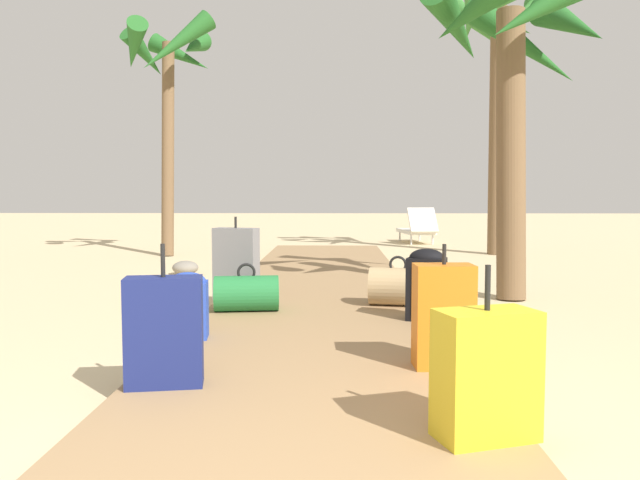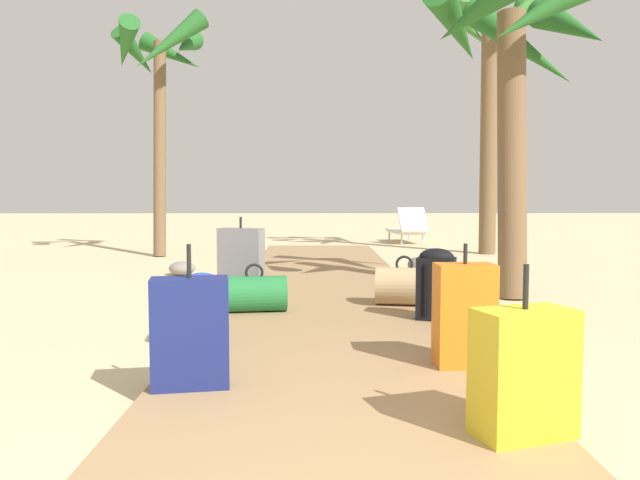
{
  "view_description": "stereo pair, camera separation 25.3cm",
  "coord_description": "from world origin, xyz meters",
  "px_view_note": "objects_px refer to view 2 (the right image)",
  "views": [
    {
      "loc": [
        0.15,
        -1.6,
        1.11
      ],
      "look_at": [
        -0.03,
        5.94,
        0.55
      ],
      "focal_mm": 34.86,
      "sensor_mm": 36.0,
      "label": 1
    },
    {
      "loc": [
        -0.1,
        -1.6,
        1.11
      ],
      "look_at": [
        -0.03,
        5.94,
        0.55
      ],
      "focal_mm": 34.86,
      "sensor_mm": 36.0,
      "label": 2
    }
  ],
  "objects_px": {
    "suitcase_orange": "(464,315)",
    "duffel_bag_tan": "(404,286)",
    "suitcase_grey": "(241,264)",
    "suitcase_navy": "(190,333)",
    "palm_tree_far_right": "(494,50)",
    "suitcase_yellow": "(524,373)",
    "palm_tree_near_right": "(514,58)",
    "backpack_blue": "(202,304)",
    "palm_tree_far_left": "(159,68)",
    "backpack_black": "(436,282)",
    "duffel_bag_green": "(254,294)",
    "lounge_chair": "(407,229)"
  },
  "relations": [
    {
      "from": "backpack_black",
      "to": "palm_tree_far_left",
      "type": "bearing_deg",
      "value": 121.44
    },
    {
      "from": "palm_tree_near_right",
      "to": "palm_tree_far_right",
      "type": "height_order",
      "value": "palm_tree_far_right"
    },
    {
      "from": "palm_tree_near_right",
      "to": "suitcase_navy",
      "type": "bearing_deg",
      "value": -129.04
    },
    {
      "from": "backpack_blue",
      "to": "suitcase_grey",
      "type": "bearing_deg",
      "value": 86.95
    },
    {
      "from": "suitcase_grey",
      "to": "palm_tree_near_right",
      "type": "xyz_separation_m",
      "value": [
        2.84,
        0.72,
        2.12
      ]
    },
    {
      "from": "palm_tree_far_right",
      "to": "duffel_bag_green",
      "type": "bearing_deg",
      "value": -122.09
    },
    {
      "from": "suitcase_orange",
      "to": "suitcase_grey",
      "type": "xyz_separation_m",
      "value": [
        -1.6,
        2.32,
        0.04
      ]
    },
    {
      "from": "backpack_blue",
      "to": "palm_tree_near_right",
      "type": "distance_m",
      "value": 4.35
    },
    {
      "from": "suitcase_orange",
      "to": "palm_tree_far_right",
      "type": "relative_size",
      "value": 0.15
    },
    {
      "from": "backpack_blue",
      "to": "palm_tree_near_right",
      "type": "xyz_separation_m",
      "value": [
        2.92,
        2.34,
        2.23
      ]
    },
    {
      "from": "suitcase_grey",
      "to": "duffel_bag_tan",
      "type": "distance_m",
      "value": 1.58
    },
    {
      "from": "backpack_blue",
      "to": "palm_tree_far_left",
      "type": "xyz_separation_m",
      "value": [
        -1.93,
        6.76,
        3.0
      ]
    },
    {
      "from": "suitcase_orange",
      "to": "palm_tree_near_right",
      "type": "bearing_deg",
      "value": 67.95
    },
    {
      "from": "palm_tree_far_left",
      "to": "duffel_bag_green",
      "type": "bearing_deg",
      "value": -68.99
    },
    {
      "from": "duffel_bag_green",
      "to": "duffel_bag_tan",
      "type": "distance_m",
      "value": 1.4
    },
    {
      "from": "backpack_blue",
      "to": "lounge_chair",
      "type": "relative_size",
      "value": 0.3
    },
    {
      "from": "backpack_blue",
      "to": "suitcase_grey",
      "type": "height_order",
      "value": "suitcase_grey"
    },
    {
      "from": "suitcase_grey",
      "to": "suitcase_navy",
      "type": "distance_m",
      "value": 2.72
    },
    {
      "from": "backpack_blue",
      "to": "duffel_bag_tan",
      "type": "height_order",
      "value": "backpack_blue"
    },
    {
      "from": "palm_tree_near_right",
      "to": "lounge_chair",
      "type": "height_order",
      "value": "palm_tree_near_right"
    },
    {
      "from": "suitcase_grey",
      "to": "suitcase_navy",
      "type": "xyz_separation_m",
      "value": [
        0.05,
        -2.72,
        -0.06
      ]
    },
    {
      "from": "palm_tree_far_right",
      "to": "backpack_black",
      "type": "bearing_deg",
      "value": -109.49
    },
    {
      "from": "backpack_blue",
      "to": "duffel_bag_tan",
      "type": "relative_size",
      "value": 0.83
    },
    {
      "from": "suitcase_navy",
      "to": "duffel_bag_tan",
      "type": "bearing_deg",
      "value": 58.62
    },
    {
      "from": "suitcase_orange",
      "to": "palm_tree_near_right",
      "type": "xyz_separation_m",
      "value": [
        1.23,
        3.04,
        2.17
      ]
    },
    {
      "from": "suitcase_grey",
      "to": "duffel_bag_tan",
      "type": "relative_size",
      "value": 1.42
    },
    {
      "from": "duffel_bag_green",
      "to": "suitcase_navy",
      "type": "height_order",
      "value": "suitcase_navy"
    },
    {
      "from": "suitcase_navy",
      "to": "suitcase_grey",
      "type": "bearing_deg",
      "value": 90.99
    },
    {
      "from": "backpack_blue",
      "to": "suitcase_navy",
      "type": "bearing_deg",
      "value": -83.06
    },
    {
      "from": "suitcase_yellow",
      "to": "palm_tree_far_right",
      "type": "distance_m",
      "value": 9.79
    },
    {
      "from": "duffel_bag_tan",
      "to": "palm_tree_far_left",
      "type": "height_order",
      "value": "palm_tree_far_left"
    },
    {
      "from": "palm_tree_far_left",
      "to": "lounge_chair",
      "type": "distance_m",
      "value": 6.4
    },
    {
      "from": "backpack_black",
      "to": "duffel_bag_green",
      "type": "bearing_deg",
      "value": 166.56
    },
    {
      "from": "suitcase_orange",
      "to": "duffel_bag_tan",
      "type": "xyz_separation_m",
      "value": [
        -0.06,
        2.06,
        -0.13
      ]
    },
    {
      "from": "duffel_bag_green",
      "to": "suitcase_navy",
      "type": "xyz_separation_m",
      "value": [
        -0.14,
        -2.14,
        0.14
      ]
    },
    {
      "from": "palm_tree_far_left",
      "to": "suitcase_yellow",
      "type": "bearing_deg",
      "value": -67.11
    },
    {
      "from": "suitcase_yellow",
      "to": "palm_tree_far_left",
      "type": "relative_size",
      "value": 0.17
    },
    {
      "from": "suitcase_yellow",
      "to": "palm_tree_far_right",
      "type": "bearing_deg",
      "value": 74.97
    },
    {
      "from": "suitcase_yellow",
      "to": "palm_tree_near_right",
      "type": "relative_size",
      "value": 0.21
    },
    {
      "from": "suitcase_navy",
      "to": "backpack_blue",
      "type": "bearing_deg",
      "value": 96.94
    },
    {
      "from": "backpack_black",
      "to": "suitcase_navy",
      "type": "bearing_deg",
      "value": -133.05
    },
    {
      "from": "suitcase_grey",
      "to": "palm_tree_near_right",
      "type": "distance_m",
      "value": 3.61
    },
    {
      "from": "backpack_black",
      "to": "palm_tree_far_right",
      "type": "height_order",
      "value": "palm_tree_far_right"
    },
    {
      "from": "backpack_black",
      "to": "palm_tree_far_left",
      "type": "relative_size",
      "value": 0.14
    },
    {
      "from": "backpack_black",
      "to": "suitcase_grey",
      "type": "bearing_deg",
      "value": 151.03
    },
    {
      "from": "duffel_bag_green",
      "to": "lounge_chair",
      "type": "distance_m",
      "value": 9.04
    },
    {
      "from": "lounge_chair",
      "to": "palm_tree_far_right",
      "type": "bearing_deg",
      "value": -66.04
    },
    {
      "from": "suitcase_yellow",
      "to": "suitcase_navy",
      "type": "bearing_deg",
      "value": 156.06
    },
    {
      "from": "palm_tree_near_right",
      "to": "suitcase_orange",
      "type": "bearing_deg",
      "value": -112.05
    },
    {
      "from": "suitcase_yellow",
      "to": "duffel_bag_tan",
      "type": "relative_size",
      "value": 1.29
    }
  ]
}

